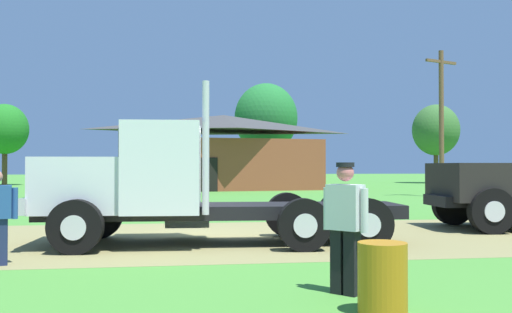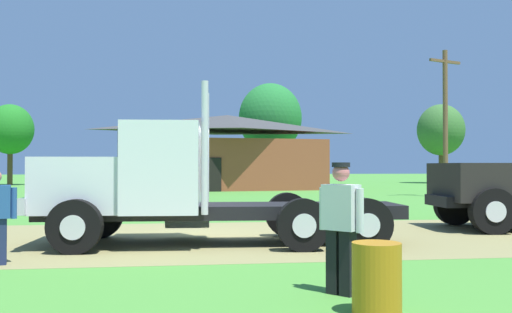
% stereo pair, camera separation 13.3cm
% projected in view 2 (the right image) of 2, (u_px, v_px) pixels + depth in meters
% --- Properties ---
extents(ground_plane, '(200.00, 200.00, 0.00)m').
position_uv_depth(ground_plane, '(191.00, 239.00, 12.88)').
color(ground_plane, '#478C33').
extents(dirt_track, '(120.00, 6.97, 0.01)m').
position_uv_depth(dirt_track, '(191.00, 238.00, 12.88)').
color(dirt_track, olive).
rests_on(dirt_track, ground_plane).
extents(truck_foreground_white, '(7.81, 3.06, 3.34)m').
position_uv_depth(truck_foreground_white, '(166.00, 188.00, 11.95)').
color(truck_foreground_white, black).
rests_on(truck_foreground_white, ground_plane).
extents(visitor_standing_near, '(0.50, 0.51, 1.71)m').
position_uv_depth(visitor_standing_near, '(341.00, 222.00, 7.30)').
color(visitor_standing_near, silver).
rests_on(visitor_standing_near, ground_plane).
extents(steel_barrel, '(0.55, 0.55, 0.81)m').
position_uv_depth(steel_barrel, '(377.00, 279.00, 6.31)').
color(steel_barrel, '#B27214').
rests_on(steel_barrel, ground_plane).
extents(shed_building, '(14.38, 7.80, 5.23)m').
position_uv_depth(shed_building, '(227.00, 154.00, 39.50)').
color(shed_building, brown).
rests_on(shed_building, ground_plane).
extents(utility_pole_near, '(2.10, 0.93, 7.87)m').
position_uv_depth(utility_pole_near, '(445.00, 119.00, 30.15)').
color(utility_pole_near, brown).
rests_on(utility_pole_near, ground_plane).
extents(tree_mid, '(3.91, 3.91, 6.97)m').
position_uv_depth(tree_mid, '(10.00, 130.00, 48.43)').
color(tree_mid, '#513823').
rests_on(tree_mid, ground_plane).
extents(tree_right, '(5.40, 5.40, 8.74)m').
position_uv_depth(tree_right, '(270.00, 118.00, 48.29)').
color(tree_right, '#513823').
rests_on(tree_right, ground_plane).
extents(tree_far_right, '(4.45, 4.45, 7.56)m').
position_uv_depth(tree_far_right, '(441.00, 130.00, 53.90)').
color(tree_far_right, '#513823').
rests_on(tree_far_right, ground_plane).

